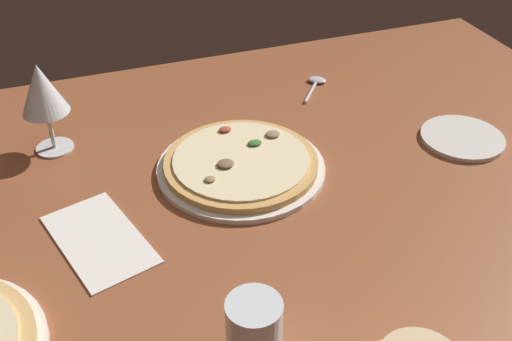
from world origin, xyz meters
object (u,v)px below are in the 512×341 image
(water_glass, at_px, (254,334))
(spoon, at_px, (315,83))
(wine_glass_far, at_px, (42,91))
(paper_menu, at_px, (99,238))
(pizza_main, at_px, (241,165))
(side_plate, at_px, (462,138))

(water_glass, xyz_separation_m, spoon, (-0.36, -0.61, -0.03))
(spoon, bearing_deg, wine_glass_far, 6.39)
(paper_menu, relative_size, spoon, 1.93)
(pizza_main, bearing_deg, side_plate, 173.25)
(paper_menu, bearing_deg, side_plate, 167.67)
(wine_glass_far, height_order, side_plate, wine_glass_far)
(side_plate, bearing_deg, pizza_main, -6.75)
(wine_glass_far, height_order, spoon, wine_glass_far)
(side_plate, relative_size, paper_menu, 0.77)
(pizza_main, distance_m, spoon, 0.35)
(water_glass, bearing_deg, paper_menu, -61.92)
(paper_menu, distance_m, spoon, 0.61)
(paper_menu, bearing_deg, water_glass, 102.08)
(wine_glass_far, bearing_deg, spoon, -173.61)
(wine_glass_far, relative_size, water_glass, 1.87)
(wine_glass_far, relative_size, spoon, 1.63)
(water_glass, height_order, side_plate, water_glass)
(wine_glass_far, distance_m, water_glass, 0.59)
(side_plate, height_order, spoon, spoon)
(pizza_main, height_order, spoon, pizza_main)
(side_plate, xyz_separation_m, spoon, (0.17, -0.29, 0.00))
(spoon, bearing_deg, side_plate, 119.93)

